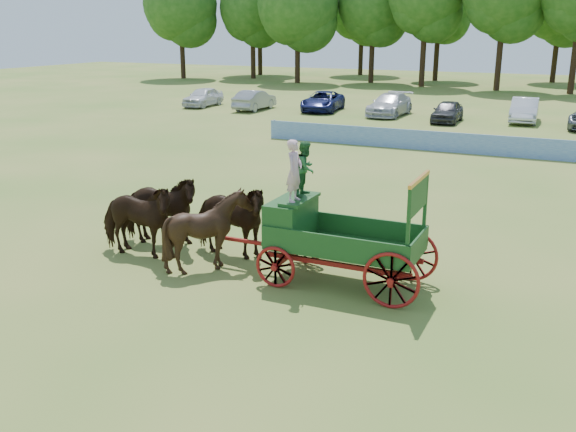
# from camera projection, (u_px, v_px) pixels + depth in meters

# --- Properties ---
(ground) EXTENTS (160.00, 160.00, 0.00)m
(ground) POSITION_uv_depth(u_px,v_px,m) (446.00, 281.00, 16.69)
(ground) COLOR olive
(ground) RESTS_ON ground
(horse_lead_left) EXTENTS (2.68, 1.36, 2.20)m
(horse_lead_left) POSITION_uv_depth(u_px,v_px,m) (136.00, 220.00, 18.22)
(horse_lead_left) COLOR black
(horse_lead_left) RESTS_ON ground
(horse_lead_right) EXTENTS (2.79, 1.66, 2.20)m
(horse_lead_right) POSITION_uv_depth(u_px,v_px,m) (159.00, 210.00, 19.18)
(horse_lead_right) COLOR black
(horse_lead_right) RESTS_ON ground
(horse_wheel_left) EXTENTS (2.18, 1.98, 2.21)m
(horse_wheel_left) POSITION_uv_depth(u_px,v_px,m) (208.00, 230.00, 17.25)
(horse_wheel_left) COLOR black
(horse_wheel_left) RESTS_ON ground
(horse_wheel_right) EXTENTS (2.67, 1.32, 2.20)m
(horse_wheel_right) POSITION_uv_depth(u_px,v_px,m) (229.00, 220.00, 18.21)
(horse_wheel_right) COLOR black
(horse_wheel_right) RESTS_ON ground
(farm_dray) EXTENTS (6.00, 2.00, 3.71)m
(farm_dray) POSITION_uv_depth(u_px,v_px,m) (319.00, 222.00, 16.40)
(farm_dray) COLOR #9C1A0F
(farm_dray) RESTS_ON ground
(sponsor_banner) EXTENTS (26.00, 0.08, 1.05)m
(sponsor_banner) POSITION_uv_depth(u_px,v_px,m) (500.00, 146.00, 32.59)
(sponsor_banner) COLOR #1F55AA
(sponsor_banner) RESTS_ON ground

